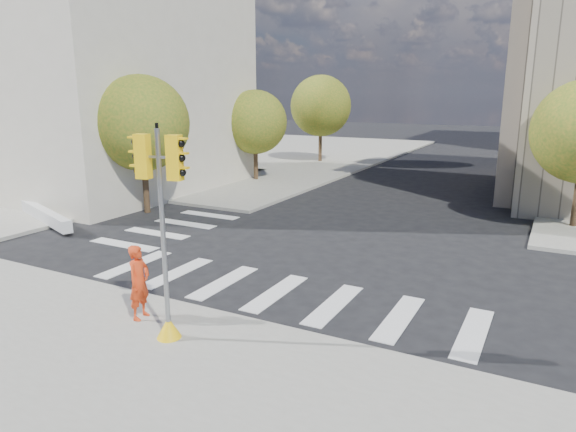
# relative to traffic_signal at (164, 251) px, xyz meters

# --- Properties ---
(ground) EXTENTS (160.00, 160.00, 0.00)m
(ground) POSITION_rel_traffic_signal_xyz_m (0.78, 5.78, -2.21)
(ground) COLOR black
(ground) RESTS_ON ground
(sidewalk_far_left) EXTENTS (28.00, 40.00, 0.15)m
(sidewalk_far_left) POSITION_rel_traffic_signal_xyz_m (-19.22, 31.78, -2.14)
(sidewalk_far_left) COLOR gray
(sidewalk_far_left) RESTS_ON ground
(classical_building) EXTENTS (19.00, 15.00, 12.70)m
(classical_building) POSITION_rel_traffic_signal_xyz_m (-19.22, 13.78, 4.23)
(classical_building) COLOR beige
(classical_building) RESTS_ON ground
(tree_lw_near) EXTENTS (4.40, 4.40, 6.41)m
(tree_lw_near) POSITION_rel_traffic_signal_xyz_m (-9.72, 9.78, 1.99)
(tree_lw_near) COLOR #382616
(tree_lw_near) RESTS_ON ground
(tree_lw_mid) EXTENTS (4.00, 4.00, 5.77)m
(tree_lw_mid) POSITION_rel_traffic_signal_xyz_m (-9.72, 19.78, 1.55)
(tree_lw_mid) COLOR #382616
(tree_lw_mid) RESTS_ON ground
(tree_lw_far) EXTENTS (4.80, 4.80, 6.95)m
(tree_lw_far) POSITION_rel_traffic_signal_xyz_m (-9.72, 29.78, 2.33)
(tree_lw_far) COLOR #382616
(tree_lw_far) RESTS_ON ground
(tree_re_far) EXTENTS (4.00, 4.00, 5.88)m
(tree_re_far) POSITION_rel_traffic_signal_xyz_m (8.28, 39.78, 1.65)
(tree_re_far) COLOR #382616
(tree_re_far) RESTS_ON ground
(traffic_signal) EXTENTS (1.08, 0.56, 4.84)m
(traffic_signal) POSITION_rel_traffic_signal_xyz_m (0.00, 0.00, 0.00)
(traffic_signal) COLOR yellow
(traffic_signal) RESTS_ON sidewalk_near
(photographer) EXTENTS (0.53, 0.74, 1.87)m
(photographer) POSITION_rel_traffic_signal_xyz_m (-1.31, 0.50, -1.13)
(photographer) COLOR red
(photographer) RESTS_ON sidewalk_near
(planter_wall) EXTENTS (5.76, 2.49, 0.50)m
(planter_wall) POSITION_rel_traffic_signal_xyz_m (-12.22, 6.05, -1.81)
(planter_wall) COLOR silver
(planter_wall) RESTS_ON sidewalk_left_near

